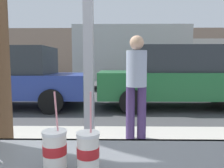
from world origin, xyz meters
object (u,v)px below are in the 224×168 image
at_px(soda_cup_right, 55,149).
at_px(pedestrian, 136,81).
at_px(parked_car_green, 178,77).
at_px(soda_cup_left, 88,151).
at_px(parked_car_blue, 14,77).
at_px(box_truck, 145,56).

bearing_deg(soda_cup_right, pedestrian, 77.85).
relative_size(parked_car_green, pedestrian, 2.85).
bearing_deg(soda_cup_left, pedestrian, 80.75).
bearing_deg(pedestrian, parked_car_blue, 138.03).
relative_size(parked_car_blue, parked_car_green, 0.93).
distance_m(parked_car_blue, pedestrian, 4.45).
relative_size(soda_cup_right, parked_car_green, 0.07).
bearing_deg(box_truck, parked_car_blue, -133.91).
relative_size(soda_cup_left, pedestrian, 0.19).
xyz_separation_m(soda_cup_right, parked_car_green, (2.07, 5.60, -0.11)).
distance_m(soda_cup_left, soda_cup_right, 0.14).
xyz_separation_m(soda_cup_left, pedestrian, (0.43, 2.65, 0.04)).
xyz_separation_m(soda_cup_right, box_truck, (1.69, 10.21, 0.63)).
relative_size(soda_cup_left, parked_car_blue, 0.07).
xyz_separation_m(box_truck, pedestrian, (-1.12, -7.58, -0.59)).
height_order(soda_cup_left, pedestrian, pedestrian).
distance_m(soda_cup_right, pedestrian, 2.68).
distance_m(soda_cup_left, parked_car_green, 5.95).
distance_m(soda_cup_right, parked_car_blue, 6.24).
height_order(soda_cup_left, soda_cup_right, soda_cup_left).
bearing_deg(soda_cup_left, parked_car_green, 71.04).
bearing_deg(soda_cup_left, box_truck, 81.35).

